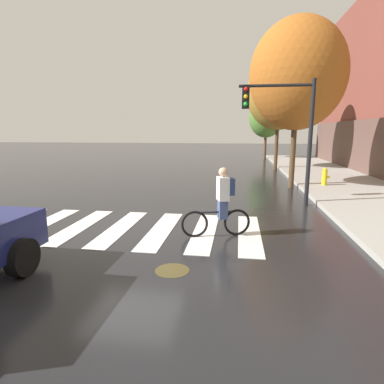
% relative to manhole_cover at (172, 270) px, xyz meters
% --- Properties ---
extents(ground_plane, '(120.00, 120.00, 0.00)m').
position_rel_manhole_cover_xyz_m(ground_plane, '(-1.61, 2.37, -0.00)').
color(ground_plane, black).
extents(crosswalk_stripes, '(7.32, 3.23, 0.01)m').
position_rel_manhole_cover_xyz_m(crosswalk_stripes, '(-1.91, 2.37, 0.00)').
color(crosswalk_stripes, silver).
rests_on(crosswalk_stripes, ground).
extents(manhole_cover, '(0.64, 0.64, 0.01)m').
position_rel_manhole_cover_xyz_m(manhole_cover, '(0.00, 0.00, 0.00)').
color(manhole_cover, '#473D1E').
rests_on(manhole_cover, ground).
extents(cyclist, '(1.65, 0.55, 1.69)m').
position_rel_manhole_cover_xyz_m(cyclist, '(0.78, 2.10, 0.84)').
color(cyclist, black).
rests_on(cyclist, ground).
extents(traffic_light_near, '(2.47, 0.28, 4.20)m').
position_rel_manhole_cover_xyz_m(traffic_light_near, '(2.67, 5.77, 2.86)').
color(traffic_light_near, black).
rests_on(traffic_light_near, ground).
extents(fire_hydrant, '(0.33, 0.22, 0.78)m').
position_rel_manhole_cover_xyz_m(fire_hydrant, '(5.00, 9.42, 0.53)').
color(fire_hydrant, gold).
rests_on(fire_hydrant, sidewalk).
extents(street_tree_near, '(4.08, 4.08, 7.25)m').
position_rel_manhole_cover_xyz_m(street_tree_near, '(3.56, 9.41, 4.89)').
color(street_tree_near, '#4C3823').
rests_on(street_tree_near, ground).
extents(street_tree_mid, '(4.13, 4.13, 7.34)m').
position_rel_manhole_cover_xyz_m(street_tree_mid, '(3.64, 16.60, 4.96)').
color(street_tree_mid, '#4C3823').
rests_on(street_tree_mid, ground).
extents(street_tree_far, '(3.08, 3.08, 5.49)m').
position_rel_manhole_cover_xyz_m(street_tree_far, '(3.56, 24.80, 3.70)').
color(street_tree_far, '#4C3823').
rests_on(street_tree_far, ground).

